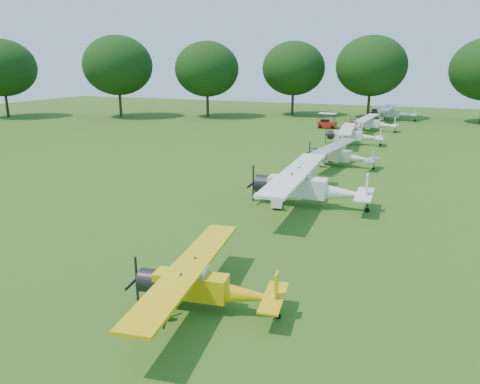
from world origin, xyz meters
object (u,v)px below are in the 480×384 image
Objects in this scene: aircraft_6 at (372,122)px; aircraft_4 at (340,154)px; golf_cart at (327,123)px; aircraft_2 at (202,283)px; aircraft_7 at (392,112)px; aircraft_3 at (306,185)px; aircraft_5 at (352,134)px.

aircraft_4 is at bearing -86.27° from aircraft_6.
aircraft_6 is at bearing -4.55° from golf_cart.
aircraft_7 reaches higher than aircraft_2.
golf_cart reaches higher than aircraft_4.
aircraft_3 reaches higher than aircraft_5.
aircraft_3 reaches higher than aircraft_6.
aircraft_5 is 4.03× the size of golf_cart.
aircraft_4 is 0.98× the size of aircraft_5.
aircraft_3 is 35.83m from aircraft_6.
aircraft_5 is (-1.17, 38.02, 0.09)m from aircraft_2.
aircraft_7 is (1.85, 24.83, 0.15)m from aircraft_5.
aircraft_6 is (-0.64, 49.69, 0.09)m from aircraft_2.
aircraft_7 is 4.55× the size of golf_cart.
aircraft_3 is 12.54m from aircraft_4.
aircraft_7 is at bearing 79.21° from aircraft_5.
aircraft_2 is 26.40m from aircraft_4.
aircraft_7 reaches higher than golf_cart.
aircraft_2 is 50.47m from golf_cart.
aircraft_4 is at bearing 88.65° from aircraft_3.
aircraft_3 is 24.20m from aircraft_5.
aircraft_7 is (0.53, 48.99, -0.11)m from aircraft_3.
aircraft_3 is 36.80m from golf_cart.
aircraft_7 is at bearing 86.27° from aircraft_3.
aircraft_4 is at bearing -90.28° from aircraft_7.
aircraft_4 is 11.67m from aircraft_5.
aircraft_7 is (0.92, 36.46, 0.18)m from aircraft_4.
golf_cart is (-7.28, -12.82, -0.60)m from aircraft_7.
aircraft_2 is 0.82× the size of aircraft_7.
aircraft_6 is at bearing 88.17° from aircraft_3.
aircraft_2 is at bearing -89.47° from aircraft_7.
aircraft_4 is at bearing -91.96° from aircraft_5.
golf_cart is at bearing 111.72° from aircraft_4.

